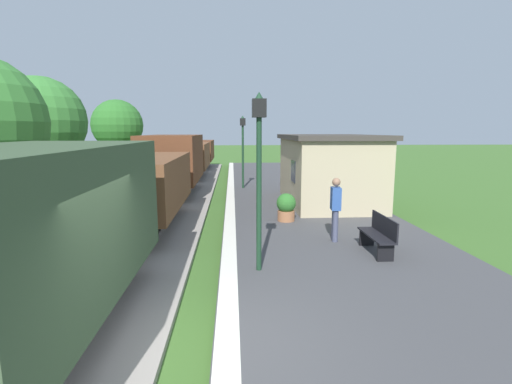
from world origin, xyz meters
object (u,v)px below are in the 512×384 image
Objects in this scene: bench_near_hut at (379,234)px; tree_field_distant at (117,125)px; station_hut at (328,169)px; tree_field_left at (41,121)px; lamp_post_near at (259,150)px; person_waiting at (335,207)px; freight_train at (171,166)px; potted_planter at (286,207)px; lamp_post_far at (243,138)px.

tree_field_distant is (-11.44, 18.24, 2.85)m from bench_near_hut.
tree_field_distant is at bearing 135.17° from station_hut.
station_hut is 13.54m from tree_field_left.
lamp_post_near is 0.70× the size of tree_field_distant.
station_hut is at bearing -96.01° from person_waiting.
freight_train is 19.06× the size of person_waiting.
potted_planter is at bearing 74.46° from lamp_post_near.
freight_train is at bearing 128.25° from potted_planter.
station_hut reaches higher than bench_near_hut.
bench_near_hut is 16.32m from tree_field_left.
potted_planter is (4.65, -5.90, -0.80)m from freight_train.
person_waiting is 20.35m from tree_field_distant.
lamp_post_far is at bearing -71.10° from person_waiting.
bench_near_hut is at bearing 17.36° from lamp_post_near.
lamp_post_far is at bearing -41.63° from tree_field_distant.
bench_near_hut is 0.28× the size of tree_field_distant.
tree_field_left is at bearing 173.46° from freight_train.
lamp_post_near is at bearing -162.64° from bench_near_hut.
lamp_post_far is 9.63m from tree_field_left.
freight_train is 35.59× the size of potted_planter.
bench_near_hut is 0.26× the size of tree_field_left.
freight_train is at bearing -49.54° from person_waiting.
tree_field_left is (-10.78, 6.60, 2.92)m from potted_planter.
lamp_post_far is 0.70× the size of tree_field_distant.
lamp_post_far reaches higher than station_hut.
tree_field_left is at bearing 131.16° from lamp_post_near.
person_waiting is at bearing 42.38° from lamp_post_near.
station_hut is 3.87m from potted_planter.
person_waiting reaches higher than bench_near_hut.
potted_planter is at bearing -80.62° from lamp_post_far.
freight_train is 5.70× the size of tree_field_left.
lamp_post_near is at bearing -66.19° from tree_field_distant.
station_hut is 1.57× the size of lamp_post_far.
tree_field_distant reaches higher than potted_planter.
lamp_post_far reaches higher than bench_near_hut.
bench_near_hut is 0.41× the size of lamp_post_near.
freight_train is at bearing 157.47° from station_hut.
lamp_post_near reaches higher than bench_near_hut.
station_hut is at bearing -51.57° from lamp_post_far.
person_waiting is at bearing 126.57° from bench_near_hut.
lamp_post_near is (-3.36, -7.42, 1.15)m from station_hut.
potted_planter is 0.16× the size of tree_field_left.
freight_train is 5.62× the size of station_hut.
potted_planter is (-0.98, 2.35, -0.46)m from person_waiting.
lamp_post_near is at bearing -105.54° from potted_planter.
potted_planter is 4.97m from lamp_post_near.
person_waiting is at bearing -55.68° from freight_train.
lamp_post_near is at bearing -90.00° from lamp_post_far.
tree_field_distant is at bearing 122.09° from bench_near_hut.
station_hut is 8.23m from lamp_post_near.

